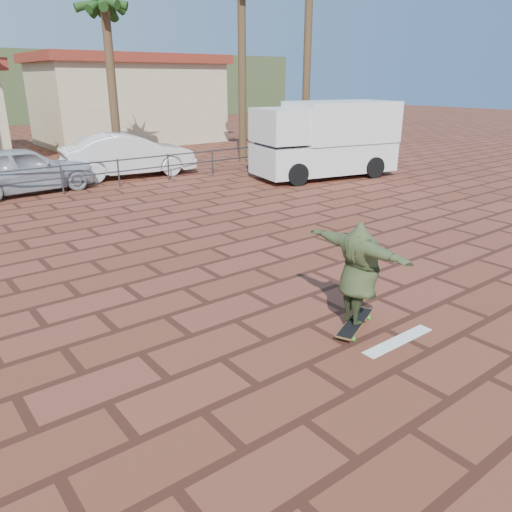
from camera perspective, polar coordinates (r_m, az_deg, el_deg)
The scene contains 11 objects.
ground at distance 8.05m, azimuth 6.05°, elevation -7.82°, with size 120.00×120.00×0.00m, color brown.
paint_stripe at distance 7.84m, azimuth 15.96°, elevation -9.30°, with size 1.40×0.22×0.01m, color white.
guardrail at distance 18.07m, azimuth -21.37°, elevation 8.70°, with size 24.06×0.06×1.00m.
palm_center at distance 22.45m, azimuth -16.92°, elevation 25.70°, with size 2.40×2.40×7.75m.
building_east at distance 31.90m, azimuth -14.30°, elevation 16.99°, with size 10.60×6.60×5.00m.
longboard at distance 8.01m, azimuth 11.25°, elevation -7.51°, with size 1.16×0.70×0.11m.
skateboarder at distance 7.67m, azimuth 11.66°, elevation -1.97°, with size 2.00×0.54×1.62m, color #374324.
campervan at distance 20.11m, azimuth 7.99°, elevation 13.21°, with size 5.88×3.38×2.86m.
car_silver at distance 18.77m, azimuth -25.21°, elevation 8.92°, with size 1.89×4.69×1.60m, color #B4B7BC.
car_white at distance 20.72m, azimuth -14.35°, elevation 11.12°, with size 1.78×5.09×1.68m, color silver.
street_sign at distance 22.64m, azimuth 8.40°, elevation 14.05°, with size 0.45×0.11×2.25m.
Camera 1 is at (-5.01, -5.10, 3.70)m, focal length 35.00 mm.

